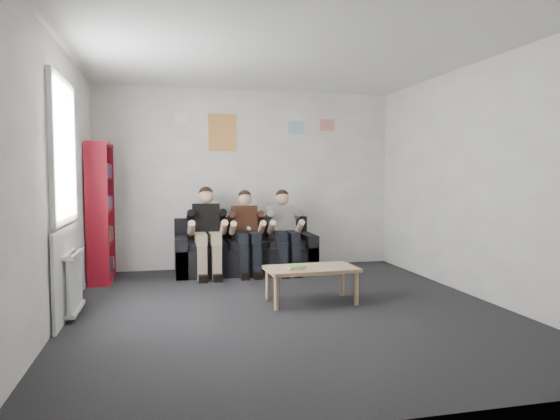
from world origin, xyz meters
The scene contains 14 objects.
room_shell centered at (0.00, 0.00, 1.35)m, with size 5.00×5.00×5.00m.
sofa centered at (-0.13, 2.12, 0.28)m, with size 2.00×0.82×0.77m.
bookshelf centered at (-2.09, 1.92, 0.92)m, with size 0.28×0.83×1.84m.
coffee_table centered at (0.31, 0.18, 0.35)m, with size 0.99×0.55×0.40m.
game_cases centered at (0.12, 0.15, 0.41)m, with size 0.21×0.17×0.03m.
person_left centered at (-0.68, 1.93, 0.62)m, with size 0.39×0.83×1.25m.
person_middle centered at (-0.13, 1.93, 0.60)m, with size 0.36×0.78×1.20m.
person_right centered at (0.43, 1.93, 0.60)m, with size 0.37×0.78×1.20m.
radiator centered at (-2.15, 0.20, 0.35)m, with size 0.10×0.64×0.60m.
window centered at (-2.22, 0.20, 1.03)m, with size 0.05×1.30×2.36m.
poster_large centered at (-0.40, 2.49, 2.05)m, with size 0.42×0.01×0.55m, color #EED554.
poster_blue centered at (0.75, 2.49, 2.15)m, with size 0.25×0.01×0.20m, color #3B8CC9.
poster_pink centered at (1.25, 2.49, 2.20)m, with size 0.22×0.01×0.18m, color #C43D9F.
poster_sign centered at (-1.00, 2.49, 2.25)m, with size 0.20×0.01×0.14m, color white.
Camera 1 is at (-1.26, -5.06, 1.41)m, focal length 32.00 mm.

